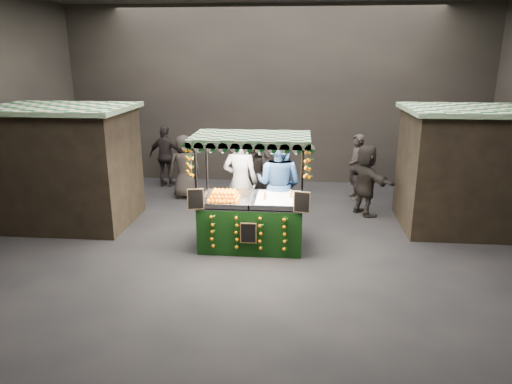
{
  "coord_description": "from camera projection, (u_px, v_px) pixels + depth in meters",
  "views": [
    {
      "loc": [
        0.7,
        -8.54,
        3.64
      ],
      "look_at": [
        -0.12,
        0.3,
        1.03
      ],
      "focal_mm": 32.77,
      "sensor_mm": 36.0,
      "label": 1
    }
  ],
  "objects": [
    {
      "name": "market_hall",
      "position": [
        261.0,
        70.0,
        8.29
      ],
      "size": [
        12.1,
        10.1,
        5.05
      ],
      "color": "black",
      "rests_on": "ground"
    },
    {
      "name": "vendor_grey",
      "position": [
        240.0,
        182.0,
        10.0
      ],
      "size": [
        0.78,
        0.54,
        2.04
      ],
      "rotation": [
        0.0,
        0.0,
        3.08
      ],
      "color": "gray",
      "rests_on": "ground"
    },
    {
      "name": "neighbour_stall_right",
      "position": [
        473.0,
        169.0,
        9.92
      ],
      "size": [
        3.0,
        2.2,
        2.6
      ],
      "color": "black",
      "rests_on": "ground"
    },
    {
      "name": "neighbour_stall_left",
      "position": [
        65.0,
        165.0,
        10.23
      ],
      "size": [
        3.0,
        2.2,
        2.6
      ],
      "color": "black",
      "rests_on": "ground"
    },
    {
      "name": "ground",
      "position": [
        261.0,
        246.0,
        9.25
      ],
      "size": [
        12.0,
        12.0,
        0.0
      ],
      "primitive_type": "plane",
      "color": "black",
      "rests_on": "ground"
    },
    {
      "name": "shopper_2",
      "position": [
        166.0,
        156.0,
        13.23
      ],
      "size": [
        1.07,
        0.56,
        1.75
      ],
      "rotation": [
        0.0,
        0.0,
        3.01
      ],
      "color": "black",
      "rests_on": "ground"
    },
    {
      "name": "shopper_5",
      "position": [
        366.0,
        180.0,
        10.85
      ],
      "size": [
        1.18,
        1.59,
        1.67
      ],
      "rotation": [
        0.0,
        0.0,
        2.08
      ],
      "color": "black",
      "rests_on": "ground"
    },
    {
      "name": "shopper_4",
      "position": [
        185.0,
        167.0,
        12.19
      ],
      "size": [
        0.94,
        0.76,
        1.66
      ],
      "rotation": [
        0.0,
        0.0,
        3.47
      ],
      "color": "#2C2623",
      "rests_on": "ground"
    },
    {
      "name": "shopper_0",
      "position": [
        259.0,
        169.0,
        12.0
      ],
      "size": [
        0.65,
        0.48,
        1.65
      ],
      "rotation": [
        0.0,
        0.0,
        -0.15
      ],
      "color": "black",
      "rests_on": "ground"
    },
    {
      "name": "vendor_blue",
      "position": [
        279.0,
        184.0,
        9.68
      ],
      "size": [
        1.25,
        1.13,
        2.11
      ],
      "rotation": [
        0.0,
        0.0,
        2.75
      ],
      "color": "navy",
      "rests_on": "ground"
    },
    {
      "name": "shopper_6",
      "position": [
        356.0,
        167.0,
        12.09
      ],
      "size": [
        0.53,
        0.69,
        1.7
      ],
      "rotation": [
        0.0,
        0.0,
        -1.36
      ],
      "color": "#2D2725",
      "rests_on": "ground"
    },
    {
      "name": "shopper_3",
      "position": [
        256.0,
        166.0,
        12.34
      ],
      "size": [
        1.2,
        0.96,
        1.62
      ],
      "rotation": [
        0.0,
        0.0,
        0.4
      ],
      "color": "black",
      "rests_on": "ground"
    },
    {
      "name": "juice_stall",
      "position": [
        252.0,
        213.0,
        9.04
      ],
      "size": [
        2.29,
        1.34,
        2.21
      ],
      "color": "black",
      "rests_on": "ground"
    },
    {
      "name": "shopper_1",
      "position": [
        254.0,
        174.0,
        11.39
      ],
      "size": [
        1.03,
        0.99,
        1.68
      ],
      "rotation": [
        0.0,
        0.0,
        -0.61
      ],
      "color": "black",
      "rests_on": "ground"
    }
  ]
}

